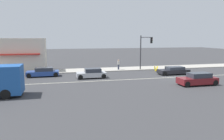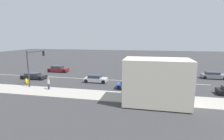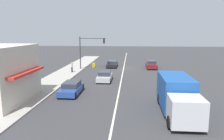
# 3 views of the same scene
# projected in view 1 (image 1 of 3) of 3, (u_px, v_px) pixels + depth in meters

# --- Properties ---
(ground_plane) EXTENTS (160.00, 160.00, 0.00)m
(ground_plane) POSITION_uv_depth(u_px,v_px,m) (35.00, 84.00, 25.51)
(ground_plane) COLOR #38383A
(sidewalk_right) EXTENTS (4.00, 73.00, 0.12)m
(sidewalk_right) POSITION_uv_depth(u_px,v_px,m) (37.00, 72.00, 34.03)
(sidewalk_right) COLOR #A8A399
(sidewalk_right) RESTS_ON ground
(lane_marking_center) EXTENTS (0.16, 60.00, 0.01)m
(lane_marking_center) POSITION_uv_depth(u_px,v_px,m) (174.00, 77.00, 29.79)
(lane_marking_center) COLOR beige
(lane_marking_center) RESTS_ON ground
(building_corner_store) EXTENTS (5.00, 7.30, 5.17)m
(building_corner_store) POSITION_uv_depth(u_px,v_px,m) (22.00, 55.00, 34.52)
(building_corner_store) COLOR beige
(building_corner_store) RESTS_ON sidewalk_right
(traffic_signal_main) EXTENTS (4.59, 0.34, 5.60)m
(traffic_signal_main) POSITION_uv_depth(u_px,v_px,m) (144.00, 47.00, 34.63)
(traffic_signal_main) COLOR #333338
(traffic_signal_main) RESTS_ON sidewalk_right
(pedestrian) EXTENTS (0.34, 0.34, 1.63)m
(pedestrian) POSITION_uv_depth(u_px,v_px,m) (118.00, 64.00, 36.10)
(pedestrian) COLOR #282D42
(pedestrian) RESTS_ON sidewalk_right
(warning_aframe_sign) EXTENTS (0.45, 0.53, 0.84)m
(warning_aframe_sign) POSITION_uv_depth(u_px,v_px,m) (156.00, 69.00, 35.05)
(warning_aframe_sign) COLOR yellow
(warning_aframe_sign) RESTS_ON ground
(coupe_blue) EXTENTS (1.87, 4.32, 1.26)m
(coupe_blue) POSITION_uv_depth(u_px,v_px,m) (43.00, 72.00, 30.38)
(coupe_blue) COLOR #284793
(coupe_blue) RESTS_ON ground
(sedan_maroon) EXTENTS (1.81, 4.41, 1.41)m
(sedan_maroon) POSITION_uv_depth(u_px,v_px,m) (198.00, 79.00, 24.93)
(sedan_maroon) COLOR maroon
(sedan_maroon) RESTS_ON ground
(sedan_dark) EXTENTS (1.90, 4.48, 1.15)m
(sedan_dark) POSITION_uv_depth(u_px,v_px,m) (174.00, 71.00, 32.11)
(sedan_dark) COLOR black
(sedan_dark) RESTS_ON ground
(sedan_silver) EXTENTS (1.80, 3.88, 1.30)m
(sedan_silver) POSITION_uv_depth(u_px,v_px,m) (92.00, 73.00, 29.21)
(sedan_silver) COLOR #B7BABF
(sedan_silver) RESTS_ON ground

